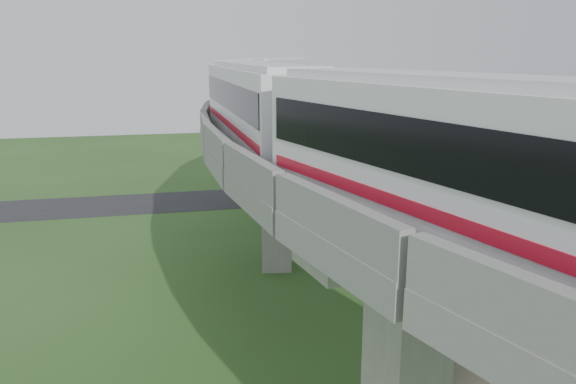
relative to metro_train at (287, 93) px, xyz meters
name	(u,v)px	position (x,y,z in m)	size (l,w,h in m)	color
ground	(300,342)	(-0.62, -5.67, -12.31)	(160.00, 160.00, 0.00)	#2D4E1F
dirt_lot	(562,331)	(13.38, -7.67, -12.29)	(18.00, 26.00, 0.04)	gray
asphalt_road	(229,199)	(-0.62, 24.33, -12.29)	(60.00, 8.00, 0.03)	#232326
viaduct	(377,166)	(3.22, -5.67, -3.26)	(19.58, 73.98, 11.40)	#99968E
metro_train	(287,93)	(0.00, 0.00, 0.00)	(13.34, 61.04, 3.64)	silver
fence	(472,310)	(9.14, -5.67, -11.56)	(3.87, 38.73, 1.50)	#2D382D
tree_0	(354,186)	(10.68, 18.26, -10.12)	(2.94, 2.94, 3.44)	#382314
tree_1	(361,196)	(9.45, 13.08, -9.76)	(2.59, 2.59, 3.65)	#382314
tree_2	(355,221)	(6.94, 7.50, -10.17)	(2.38, 2.38, 3.15)	#382314
tree_3	(383,256)	(6.56, 0.87, -10.61)	(2.27, 2.27, 2.67)	#382314
tree_4	(389,276)	(5.70, -2.19, -10.63)	(1.87, 1.87, 2.48)	#382314
tree_5	(446,331)	(5.37, -9.65, -10.33)	(3.00, 3.00, 3.26)	#382314
car_dark	(434,276)	(9.50, -0.54, -11.68)	(1.66, 4.07, 1.18)	black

